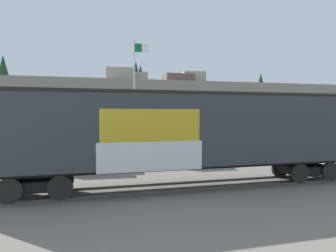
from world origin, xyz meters
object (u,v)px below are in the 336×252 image
(freight_car, at_px, (187,131))
(flagpole, at_px, (136,84))
(parked_car_black, at_px, (74,154))
(parked_car_silver, at_px, (173,150))

(freight_car, distance_m, flagpole, 13.93)
(parked_car_black, distance_m, parked_car_silver, 6.00)
(flagpole, distance_m, parked_car_silver, 8.91)
(parked_car_black, bearing_deg, flagpole, 59.09)
(parked_car_silver, bearing_deg, flagpole, 98.70)
(parked_car_black, xyz_separation_m, parked_car_silver, (5.97, 0.65, 0.00))
(freight_car, height_order, parked_car_black, freight_car)
(flagpole, relative_size, parked_car_black, 1.92)
(freight_car, relative_size, parked_car_silver, 3.84)
(parked_car_black, height_order, parked_car_silver, parked_car_silver)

